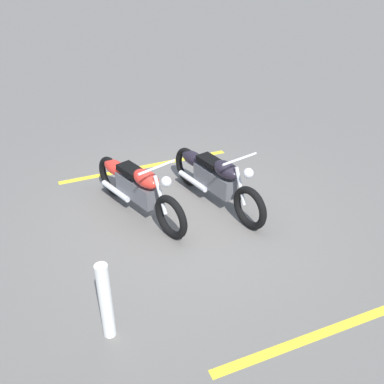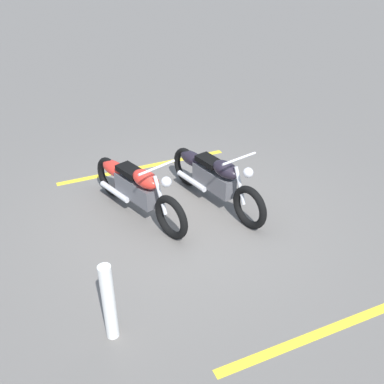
% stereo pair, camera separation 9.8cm
% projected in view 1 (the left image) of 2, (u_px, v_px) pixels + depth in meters
% --- Properties ---
extents(ground_plane, '(60.00, 60.00, 0.00)m').
position_uv_depth(ground_plane, '(185.00, 219.00, 6.81)').
color(ground_plane, '#66605B').
extents(motorcycle_bright_foreground, '(2.13, 0.92, 1.04)m').
position_uv_depth(motorcycle_bright_foreground, '(136.00, 187.00, 6.73)').
color(motorcycle_bright_foreground, black).
rests_on(motorcycle_bright_foreground, ground).
extents(motorcycle_dark_foreground, '(2.18, 0.82, 1.04)m').
position_uv_depth(motorcycle_dark_foreground, '(214.00, 177.00, 6.97)').
color(motorcycle_dark_foreground, black).
rests_on(motorcycle_dark_foreground, ground).
extents(bollard_post, '(0.14, 0.14, 0.99)m').
position_uv_depth(bollard_post, '(106.00, 302.00, 4.65)').
color(bollard_post, white).
rests_on(bollard_post, ground).
extents(parking_stripe_near, '(0.24, 3.20, 0.01)m').
position_uv_depth(parking_stripe_near, '(146.00, 166.00, 8.25)').
color(parking_stripe_near, yellow).
rests_on(parking_stripe_near, ground).
extents(parking_stripe_mid, '(0.24, 3.20, 0.01)m').
position_uv_depth(parking_stripe_mid, '(339.00, 327.00, 4.99)').
color(parking_stripe_mid, yellow).
rests_on(parking_stripe_mid, ground).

